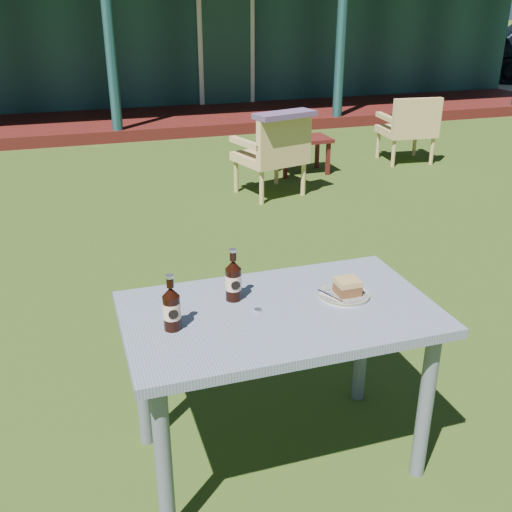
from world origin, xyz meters
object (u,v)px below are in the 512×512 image
object	(u,v)px
plate	(344,294)
armchair_left	(274,151)
cafe_table	(280,332)
cola_bottle_near	(233,280)
armchair_right	(410,126)
side_table	(302,143)
cola_bottle_far	(172,308)
cake_slice	(347,286)

from	to	relation	value
plate	armchair_left	size ratio (longest dim) A/B	0.26
cafe_table	cola_bottle_near	bearing A→B (deg)	137.23
cola_bottle_near	armchair_right	distance (m)	5.25
side_table	armchair_right	bearing A→B (deg)	2.04
plate	cola_bottle_far	distance (m)	0.71
cola_bottle_far	armchair_left	distance (m)	3.88
cafe_table	side_table	bearing A→B (deg)	66.83
cake_slice	cola_bottle_near	size ratio (longest dim) A/B	0.43
cola_bottle_far	armchair_left	world-z (taller)	cola_bottle_far
cola_bottle_near	armchair_left	world-z (taller)	cola_bottle_near
armchair_left	cola_bottle_near	bearing A→B (deg)	-112.12
cola_bottle_far	side_table	size ratio (longest dim) A/B	0.36
plate	cola_bottle_far	bearing A→B (deg)	-176.55
plate	cake_slice	xyz separation A→B (m)	(0.01, -0.01, 0.04)
cola_bottle_near	side_table	world-z (taller)	cola_bottle_near
armchair_left	side_table	bearing A→B (deg)	50.11
cola_bottle_near	cola_bottle_far	size ratio (longest dim) A/B	1.01
armchair_right	cake_slice	bearing A→B (deg)	-124.26
cake_slice	side_table	xyz separation A→B (m)	(1.49, 4.14, -0.42)
armchair_left	side_table	size ratio (longest dim) A/B	1.33
cola_bottle_far	armchair_right	world-z (taller)	cola_bottle_far
cola_bottle_far	side_table	world-z (taller)	cola_bottle_far
cake_slice	armchair_left	world-z (taller)	same
cafe_table	cola_bottle_far	world-z (taller)	cola_bottle_far
armchair_left	cake_slice	bearing A→B (deg)	-104.89
cola_bottle_far	side_table	distance (m)	4.74
cola_bottle_far	side_table	bearing A→B (deg)	62.23
armchair_right	armchair_left	bearing A→B (deg)	-159.38
plate	cafe_table	bearing A→B (deg)	-175.06
cola_bottle_far	cola_bottle_near	bearing A→B (deg)	29.34
armchair_left	armchair_right	distance (m)	2.06
cake_slice	cola_bottle_far	bearing A→B (deg)	-177.06
cafe_table	cola_bottle_far	distance (m)	0.46
plate	armchair_left	bearing A→B (deg)	74.94
cafe_table	cola_bottle_near	world-z (taller)	cola_bottle_near
armchair_left	armchair_right	xyz separation A→B (m)	(1.93, 0.73, -0.01)
plate	cola_bottle_far	world-z (taller)	cola_bottle_far
cafe_table	armchair_right	size ratio (longest dim) A/B	1.55
armchair_right	cafe_table	bearing A→B (deg)	-126.78
armchair_left	armchair_right	bearing A→B (deg)	20.62
cola_bottle_far	armchair_right	xyz separation A→B (m)	(3.56, 4.22, -0.37)
cake_slice	cafe_table	bearing A→B (deg)	-176.35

